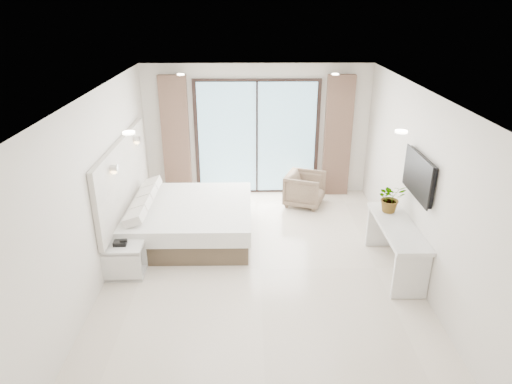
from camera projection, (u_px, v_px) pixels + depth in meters
ground at (260, 269)px, 7.04m from camera, size 6.20×6.20×0.00m
room_shell at (247, 154)px, 7.22m from camera, size 4.62×6.22×2.72m
bed at (188, 220)px, 7.90m from camera, size 2.15×2.05×0.74m
nightstand at (125, 260)px, 6.80m from camera, size 0.56×0.47×0.50m
phone at (120, 243)px, 6.70m from camera, size 0.20×0.16×0.06m
console_desk at (397, 237)px, 6.82m from camera, size 0.51×1.64×0.77m
plant at (391, 201)px, 7.10m from camera, size 0.47×0.51×0.36m
armchair at (305, 188)px, 9.12m from camera, size 0.87×0.90×0.73m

